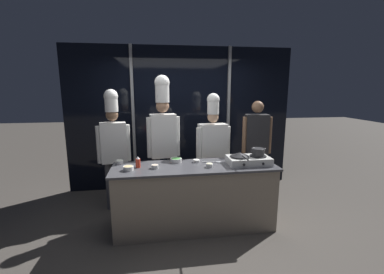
{
  "coord_description": "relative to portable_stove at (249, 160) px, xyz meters",
  "views": [
    {
      "loc": [
        -0.53,
        -3.31,
        1.95
      ],
      "look_at": [
        0.0,
        0.25,
        1.25
      ],
      "focal_mm": 24.0,
      "sensor_mm": 36.0,
      "label": 1
    }
  ],
  "objects": [
    {
      "name": "demo_counter",
      "position": [
        -0.75,
        0.04,
        -0.5
      ],
      "size": [
        2.23,
        0.67,
        0.9
      ],
      "color": "gray",
      "rests_on": "ground_plane"
    },
    {
      "name": "portable_stove",
      "position": [
        0.0,
        0.0,
        0.0
      ],
      "size": [
        0.58,
        0.36,
        0.12
      ],
      "color": "silver",
      "rests_on": "demo_counter"
    },
    {
      "name": "chef_head",
      "position": [
        -1.92,
        0.79,
        0.18
      ],
      "size": [
        0.5,
        0.27,
        1.92
      ],
      "rotation": [
        0.0,
        0.0,
        3.34
      ],
      "color": "#4C4C51",
      "rests_on": "ground_plane"
    },
    {
      "name": "ground_plane",
      "position": [
        -0.75,
        0.04,
        -0.95
      ],
      "size": [
        24.0,
        24.0,
        0.0
      ],
      "primitive_type": "plane",
      "color": "#47423D"
    },
    {
      "name": "stock_pot",
      "position": [
        0.13,
        0.0,
        0.12
      ],
      "size": [
        0.2,
        0.18,
        0.11
      ],
      "color": "#333335",
      "rests_on": "portable_stove"
    },
    {
      "name": "person_guest",
      "position": [
        0.42,
        0.76,
        0.11
      ],
      "size": [
        0.5,
        0.22,
        1.73
      ],
      "rotation": [
        0.0,
        0.0,
        3.07
      ],
      "color": "#4C4C51",
      "rests_on": "ground_plane"
    },
    {
      "name": "serving_spoon_slotted",
      "position": [
        -0.43,
        0.14,
        -0.05
      ],
      "size": [
        0.27,
        0.08,
        0.02
      ],
      "color": "#B2B5BA",
      "rests_on": "demo_counter"
    },
    {
      "name": "prep_bowl_rice",
      "position": [
        -0.7,
        0.2,
        -0.03
      ],
      "size": [
        0.1,
        0.1,
        0.04
      ],
      "color": "white",
      "rests_on": "demo_counter"
    },
    {
      "name": "squeeze_bottle_chili",
      "position": [
        -1.51,
        0.07,
        0.02
      ],
      "size": [
        0.06,
        0.06,
        0.15
      ],
      "color": "red",
      "rests_on": "demo_counter"
    },
    {
      "name": "chef_line",
      "position": [
        -0.33,
        0.77,
        0.09
      ],
      "size": [
        0.59,
        0.31,
        1.86
      ],
      "rotation": [
        0.0,
        0.0,
        3.31
      ],
      "color": "#232326",
      "rests_on": "ground_plane"
    },
    {
      "name": "window_wall_back",
      "position": [
        -0.75,
        1.62,
        0.4
      ],
      "size": [
        4.29,
        0.09,
        2.7
      ],
      "color": "black",
      "rests_on": "ground_plane"
    },
    {
      "name": "frying_pan",
      "position": [
        -0.13,
        -0.0,
        0.09
      ],
      "size": [
        0.26,
        0.45,
        0.05
      ],
      "color": "#232326",
      "rests_on": "portable_stove"
    },
    {
      "name": "chef_sous",
      "position": [
        -1.15,
        0.74,
        0.32
      ],
      "size": [
        0.52,
        0.26,
        2.13
      ],
      "rotation": [
        0.0,
        0.0,
        3.27
      ],
      "color": "#4C4C51",
      "rests_on": "ground_plane"
    },
    {
      "name": "prep_bowl_noodles",
      "position": [
        -0.57,
        -0.06,
        -0.03
      ],
      "size": [
        0.09,
        0.09,
        0.05
      ],
      "color": "white",
      "rests_on": "demo_counter"
    },
    {
      "name": "prep_bowl_scallions",
      "position": [
        -0.99,
        0.24,
        -0.02
      ],
      "size": [
        0.16,
        0.16,
        0.06
      ],
      "color": "white",
      "rests_on": "demo_counter"
    },
    {
      "name": "prep_bowl_ginger",
      "position": [
        -1.63,
        -0.04,
        -0.02
      ],
      "size": [
        0.14,
        0.14,
        0.06
      ],
      "color": "white",
      "rests_on": "demo_counter"
    },
    {
      "name": "prep_bowl_chicken",
      "position": [
        -1.29,
        0.0,
        -0.03
      ],
      "size": [
        0.1,
        0.1,
        0.05
      ],
      "color": "white",
      "rests_on": "demo_counter"
    },
    {
      "name": "prep_bowl_bean_sprouts",
      "position": [
        -1.78,
        0.28,
        -0.03
      ],
      "size": [
        0.11,
        0.11,
        0.05
      ],
      "color": "white",
      "rests_on": "demo_counter"
    }
  ]
}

